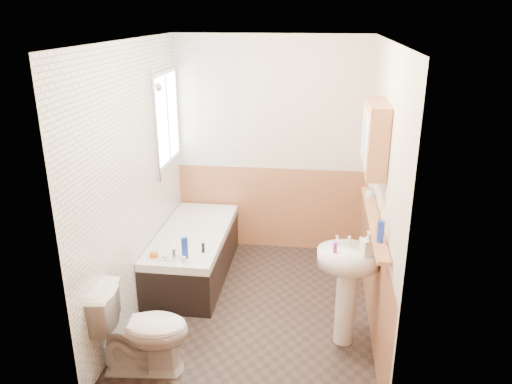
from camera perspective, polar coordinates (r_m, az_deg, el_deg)
floor at (r=4.98m, az=-0.23°, el=-13.12°), size 2.80×2.80×0.00m
ceiling at (r=4.18m, az=-0.28°, el=16.93°), size 2.80×2.80×0.00m
wall_back at (r=5.77m, az=1.62°, el=5.19°), size 2.20×0.02×2.50m
wall_front at (r=3.15m, az=-3.70°, el=-7.94°), size 2.20×0.02×2.50m
wall_left at (r=4.70m, az=-13.80°, el=1.12°), size 0.02×2.80×2.50m
wall_right at (r=4.43m, az=14.14°, el=-0.08°), size 0.02×2.80×2.50m
wainscot_right at (r=4.73m, az=13.10°, el=-8.64°), size 0.01×2.80×1.00m
wainscot_front at (r=3.58m, az=-3.35°, el=-18.44°), size 2.20×0.01×1.00m
wainscot_back at (r=5.98m, az=1.53°, el=-1.83°), size 2.20×0.01×1.00m
tile_cladding_left at (r=4.69m, az=-13.54°, el=1.11°), size 0.01×2.80×2.50m
tile_return_back at (r=5.75m, az=-5.67°, el=10.16°), size 0.75×0.01×1.50m
window at (r=5.45m, az=-10.16°, el=8.32°), size 0.03×0.79×0.99m
bathtub at (r=5.45m, az=-7.12°, el=-6.85°), size 0.70×1.59×0.67m
shower_riser at (r=5.05m, az=-11.28°, el=8.44°), size 0.10×0.08×1.17m
toilet at (r=4.16m, az=-12.91°, el=-15.08°), size 0.78×0.49×0.73m
sink at (r=4.29m, az=10.37°, el=-9.56°), size 0.52×0.42×1.00m
pine_shelf at (r=4.28m, az=13.32°, el=-3.08°), size 0.10×1.57×0.03m
medicine_cabinet at (r=4.24m, az=13.43°, el=6.10°), size 0.16×0.65×0.58m
foam_can at (r=3.82m, az=14.05°, el=-4.40°), size 0.07×0.07×0.17m
green_bottle at (r=3.93m, az=13.90°, el=-3.14°), size 0.05×0.05×0.24m
black_jar at (r=4.73m, az=12.81°, el=-0.26°), size 0.08×0.08×0.05m
soap_bottle at (r=4.10m, az=12.61°, el=-6.45°), size 0.16×0.22×0.09m
clear_bottle at (r=4.09m, az=9.04°, el=-6.31°), size 0.04×0.04×0.09m
blue_gel at (r=4.75m, az=-8.15°, el=-6.34°), size 0.07×0.05×0.21m
cream_jar at (r=4.85m, az=-11.56°, el=-7.03°), size 0.10×0.10×0.05m
orange_bottle at (r=4.86m, az=-6.06°, el=-6.37°), size 0.04×0.04×0.09m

